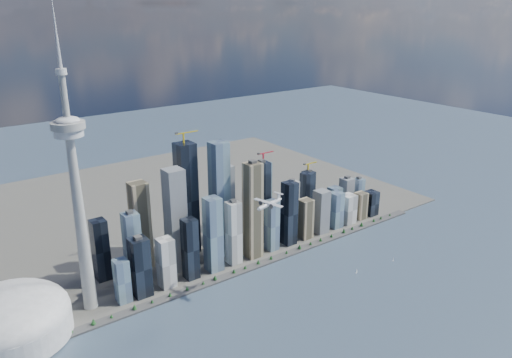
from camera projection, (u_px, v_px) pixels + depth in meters
ground at (319, 331)px, 881.32m from camera, size 4000.00×4000.00×0.00m
seawall at (239, 272)px, 1070.13m from camera, size 1100.00×22.00×4.00m
land at (149, 207)px, 1411.34m from camera, size 1400.00×900.00×3.00m
shoreline_trees at (239, 269)px, 1067.87m from camera, size 960.53×7.20×8.80m
skyscraper_cluster at (238, 215)px, 1140.26m from camera, size 736.00×142.00×286.23m
needle_tower at (76, 192)px, 869.44m from camera, size 56.00×56.00×550.50m
dome_stadium at (10, 319)px, 848.71m from camera, size 200.00×200.00×86.00m
airplane at (269, 204)px, 933.80m from camera, size 73.37×65.33×18.03m
sailboat_west at (357, 271)px, 1069.73m from camera, size 7.49×3.47×10.38m
sailboat_east at (393, 260)px, 1119.51m from camera, size 6.63×3.58×9.30m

